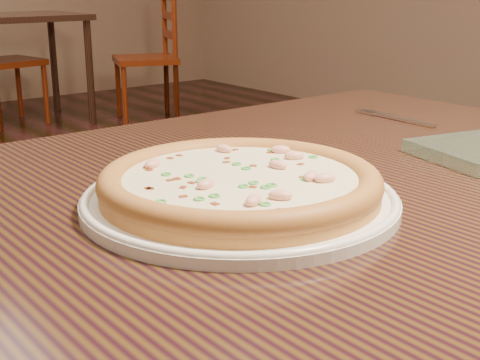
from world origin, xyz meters
TOP-DOWN VIEW (x-y plane):
  - hero_table at (0.12, -0.42)m, footprint 1.20×0.80m
  - plate at (-0.00, -0.47)m, footprint 0.35×0.35m
  - pizza at (-0.00, -0.47)m, footprint 0.31×0.31m
  - side_dish at (0.38, -0.52)m, footprint 0.18×0.18m
  - fork at (0.50, -0.28)m, footprint 0.03×0.18m
  - bg_table_right at (1.20, 3.57)m, footprint 1.00×0.70m
  - chair_d at (2.07, 3.11)m, footprint 0.55×0.55m

SIDE VIEW (x-z plane):
  - chair_d at x=2.07m, z-range -0.04..0.91m
  - hero_table at x=0.12m, z-range 0.28..1.03m
  - bg_table_right at x=1.20m, z-range 0.28..1.03m
  - fork at x=0.50m, z-range 0.75..0.75m
  - plate at x=0.00m, z-range 0.75..0.77m
  - side_dish at x=0.38m, z-range 0.75..0.77m
  - pizza at x=0.00m, z-range 0.76..0.79m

